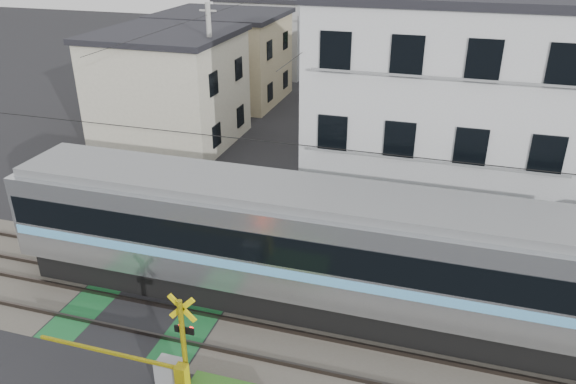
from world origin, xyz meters
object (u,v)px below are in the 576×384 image
(crossing_signal_near, at_px, (171,369))
(crossing_signal_far, at_px, (141,219))
(pedestrian, at_px, (344,79))
(apartment_block, at_px, (442,108))

(crossing_signal_near, relative_size, crossing_signal_far, 1.00)
(crossing_signal_near, bearing_deg, crossing_signal_far, 125.29)
(crossing_signal_near, bearing_deg, pedestrian, 93.44)
(apartment_block, xyz_separation_m, pedestrian, (-7.82, 18.66, -3.88))
(crossing_signal_far, bearing_deg, pedestrian, 82.42)
(crossing_signal_far, height_order, pedestrian, crossing_signal_far)
(crossing_signal_far, distance_m, pedestrian, 24.71)
(pedestrian, bearing_deg, crossing_signal_near, 79.28)
(crossing_signal_near, height_order, apartment_block, apartment_block)
(crossing_signal_near, height_order, pedestrian, crossing_signal_near)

